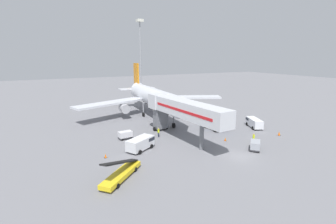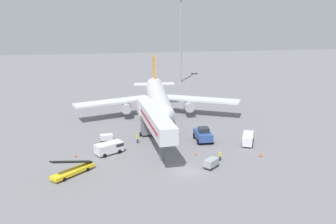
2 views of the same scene
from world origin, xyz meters
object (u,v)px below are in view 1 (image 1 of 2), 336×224
Objects in this scene: ground_crew_worker_midground at (159,132)px; apron_light_mast at (140,43)px; jet_bridge at (181,109)px; service_van_mid_right at (141,143)px; ground_crew_worker_foreground at (254,138)px; baggage_cart_rear_right at (125,135)px; baggage_cart_near_right at (255,145)px; safety_cone_bravo at (106,156)px; pushback_tug at (216,123)px; safety_cone_charlie at (279,133)px; belt_loader_truck at (121,173)px; safety_cone_alpha at (225,139)px; service_van_outer_left at (254,122)px; airplane_at_gate at (153,97)px.

ground_crew_worker_midground is 61.79m from apron_light_mast.
service_van_mid_right is at bearing -169.46° from jet_bridge.
ground_crew_worker_midground is at bearing 141.33° from ground_crew_worker_foreground.
apron_light_mast is (18.40, 56.01, 18.49)m from ground_crew_worker_midground.
apron_light_mast is at bearing 71.82° from ground_crew_worker_midground.
baggage_cart_rear_right is 22.14m from baggage_cart_near_right.
baggage_cart_near_right is 23.16m from safety_cone_bravo.
apron_light_mast reaches higher than pushback_tug.
safety_cone_bravo is at bearing -127.20° from baggage_cart_rear_right.
safety_cone_charlie is at bearing -24.78° from ground_crew_worker_midground.
safety_cone_alpha is at bearing 13.87° from belt_loader_truck.
service_van_outer_left is at bearing 44.93° from baggage_cart_near_right.
safety_cone_charlie is at bearing -20.48° from jet_bridge.
service_van_mid_right is 2.93× the size of ground_crew_worker_midground.
service_van_outer_left reaches higher than ground_crew_worker_foreground.
belt_loader_truck is at bearing -166.13° from safety_cone_alpha.
baggage_cart_near_right is 10.29m from safety_cone_charlie.
jet_bridge is 14.96m from safety_cone_bravo.
baggage_cart_near_right is at bearing -131.41° from ground_crew_worker_foreground.
service_van_mid_right is 2.95× the size of ground_crew_worker_foreground.
ground_crew_worker_foreground reaches higher than safety_cone_alpha.
safety_cone_charlie reaches higher than safety_cone_alpha.
jet_bridge is 17.24m from belt_loader_truck.
safety_cone_charlie is (14.73, -24.94, -4.36)m from airplane_at_gate.
ground_crew_worker_foreground is (10.09, -7.51, -4.54)m from jet_bridge.
safety_cone_charlie is 0.03× the size of apron_light_mast.
airplane_at_gate is 62.50× the size of safety_cone_bravo.
service_van_mid_right is at bearing -177.58° from service_van_outer_left.
service_van_outer_left is (7.95, -2.60, -0.23)m from pushback_tug.
service_van_mid_right is at bearing 168.80° from safety_cone_charlie.
belt_loader_truck is 14.93m from baggage_cart_rear_right.
pushback_tug is at bearing 12.86° from jet_bridge.
jet_bridge is 11.44× the size of ground_crew_worker_midground.
pushback_tug reaches higher than baggage_cart_rear_right.
service_van_mid_right reaches higher than safety_cone_alpha.
jet_bridge is 13.56m from baggage_cart_near_right.
safety_cone_alpha is 66.72m from apron_light_mast.
jet_bridge is 7.21× the size of baggage_cart_near_right.
safety_cone_bravo is (-31.37, -1.75, -0.78)m from service_van_outer_left.
jet_bridge is at bearing 8.89° from safety_cone_bravo.
service_van_outer_left is at bearing -18.13° from pushback_tug.
belt_loader_truck is 3.64× the size of ground_crew_worker_midground.
baggage_cart_rear_right is (-26.17, 5.10, -0.31)m from service_van_outer_left.
belt_loader_truck is 23.84m from ground_crew_worker_foreground.
pushback_tug is 12.26m from baggage_cart_near_right.
ground_crew_worker_midground is at bearing -108.18° from apron_light_mast.
baggage_cart_rear_right is (-18.22, 2.50, -0.54)m from pushback_tug.
belt_loader_truck reaches higher than pushback_tug.
pushback_tug is 0.79× the size of belt_loader_truck.
baggage_cart_rear_right is (5.00, 14.07, -0.00)m from belt_loader_truck.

